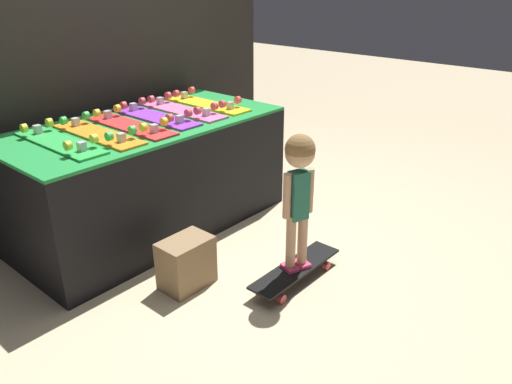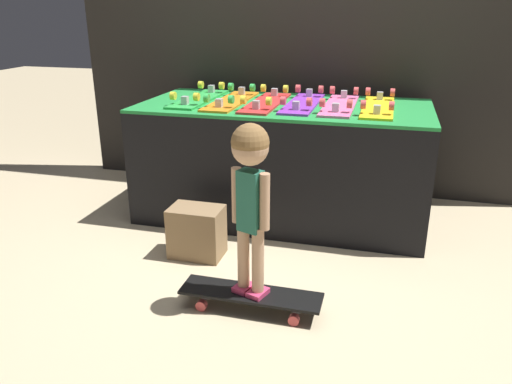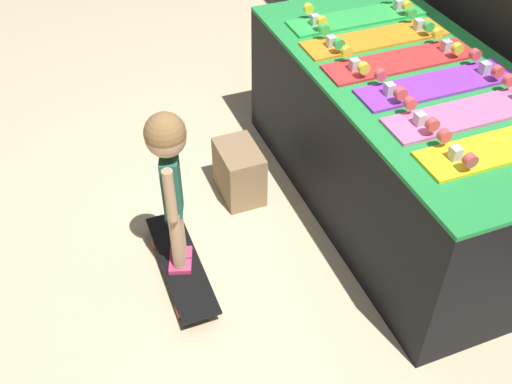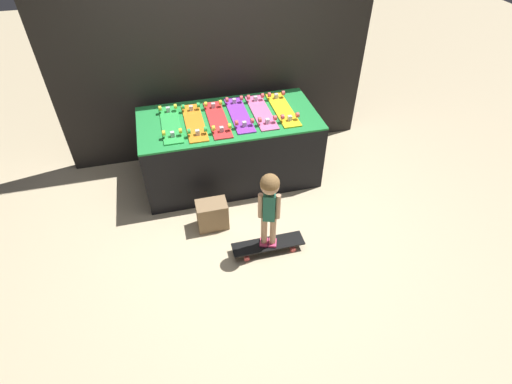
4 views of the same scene
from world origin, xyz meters
The scene contains 12 objects.
ground_plane centered at (0.00, 0.00, 0.00)m, with size 16.00×16.00×0.00m, color beige.
back_wall centered at (0.00, 1.27, 1.34)m, with size 3.53×0.10×2.67m.
display_rack centered at (0.00, 0.66, 0.38)m, with size 1.88×0.92×0.77m.
skateboard_green_on_rack centered at (-0.60, 0.66, 0.78)m, with size 0.19×0.75×0.09m.
skateboard_orange_on_rack centered at (-0.36, 0.63, 0.78)m, with size 0.19×0.75×0.09m.
skateboard_red_on_rack centered at (-0.12, 0.63, 0.78)m, with size 0.19×0.75×0.09m.
skateboard_purple_on_rack centered at (0.12, 0.67, 0.78)m, with size 0.19×0.75×0.09m.
skateboard_pink_on_rack centered at (0.36, 0.67, 0.78)m, with size 0.19×0.75×0.09m.
skateboard_yellow_on_rack centered at (0.60, 0.67, 0.78)m, with size 0.19×0.75×0.09m.
skateboard_on_floor centered at (0.11, -0.56, 0.07)m, with size 0.68×0.18×0.09m.
child centered at (0.11, -0.56, 0.66)m, with size 0.19×0.17×0.82m.
storage_box centered at (-0.34, -0.10, 0.15)m, with size 0.30×0.20×0.30m.
Camera 4 is at (-0.62, -2.96, 2.91)m, focal length 28.00 mm.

